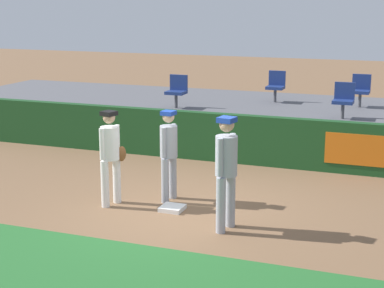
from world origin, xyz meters
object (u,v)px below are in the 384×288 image
object	(u,v)px
player_coach_visitor	(226,165)
seat_front_left	(177,89)
player_runner_visitor	(169,149)
seat_back_center	(276,85)
seat_front_right	(344,98)
seat_back_right	(361,89)
player_fielder_home	(111,151)
first_base	(172,208)

from	to	relation	value
player_coach_visitor	seat_front_left	world-z (taller)	player_coach_visitor
player_runner_visitor	seat_back_center	size ratio (longest dim) A/B	2.03
seat_front_right	seat_back_right	size ratio (longest dim) A/B	1.00
player_runner_visitor	player_coach_visitor	distance (m)	1.81
player_coach_visitor	seat_back_center	size ratio (longest dim) A/B	2.23
player_fielder_home	player_runner_visitor	distance (m)	1.07
player_fielder_home	seat_front_right	bearing A→B (deg)	161.57
seat_back_right	player_runner_visitor	bearing A→B (deg)	-113.64
first_base	seat_front_left	bearing A→B (deg)	110.95
player_runner_visitor	player_coach_visitor	bearing A→B (deg)	59.02
player_fielder_home	seat_front_left	size ratio (longest dim) A/B	2.08
player_runner_visitor	seat_front_left	size ratio (longest dim) A/B	2.03
player_fielder_home	seat_front_left	bearing A→B (deg)	-155.96
player_fielder_home	seat_front_left	distance (m)	5.20
player_runner_visitor	seat_back_right	bearing A→B (deg)	161.98
player_runner_visitor	seat_back_center	bearing A→B (deg)	-179.12
first_base	player_runner_visitor	xyz separation A→B (m)	(-0.27, 0.51, 0.95)
seat_back_center	first_base	bearing A→B (deg)	-92.10
player_runner_visitor	seat_front_right	distance (m)	5.23
player_runner_visitor	seat_back_center	world-z (taller)	seat_back_center
player_runner_visitor	seat_front_right	bearing A→B (deg)	156.13
player_coach_visitor	seat_back_right	distance (m)	7.53
first_base	seat_back_right	size ratio (longest dim) A/B	0.48
player_runner_visitor	seat_back_right	distance (m)	6.93
player_fielder_home	seat_back_right	distance (m)	7.85
player_coach_visitor	first_base	bearing A→B (deg)	-105.22
first_base	seat_back_center	size ratio (longest dim) A/B	0.48
seat_front_right	player_coach_visitor	bearing A→B (deg)	-101.26
player_fielder_home	player_coach_visitor	distance (m)	2.38
player_coach_visitor	player_fielder_home	bearing A→B (deg)	-91.16
first_base	player_coach_visitor	bearing A→B (deg)	-25.67
seat_front_right	first_base	bearing A→B (deg)	-114.42
first_base	seat_front_right	size ratio (longest dim) A/B	0.48
player_coach_visitor	seat_front_left	size ratio (longest dim) A/B	2.23
player_runner_visitor	seat_front_left	world-z (taller)	seat_front_left
player_coach_visitor	seat_front_right	xyz separation A→B (m)	(1.12, 5.61, 0.32)
seat_back_right	player_fielder_home	bearing A→B (deg)	-117.84
player_fielder_home	player_coach_visitor	size ratio (longest dim) A/B	0.93
first_base	seat_front_right	world-z (taller)	seat_front_right
player_fielder_home	seat_front_left	xyz separation A→B (m)	(-0.77, 5.13, 0.40)
seat_back_right	seat_front_left	world-z (taller)	same
first_base	seat_back_center	distance (m)	6.98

